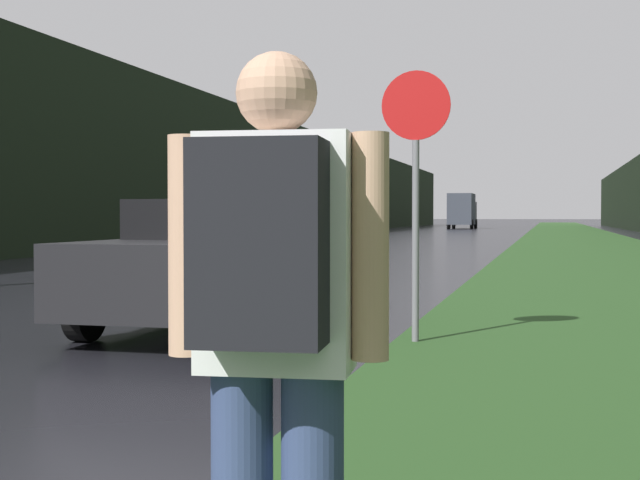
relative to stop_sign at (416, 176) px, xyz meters
The scene contains 8 objects.
grass_verge 31.48m from the stop_sign, 84.93° to the left, with size 6.00×240.00×0.02m, color #26471E.
lane_stripe_c 6.65m from the stop_sign, 134.61° to the left, with size 0.12×3.00×0.01m, color silver.
lane_stripe_d 12.55m from the stop_sign, 111.32° to the left, with size 0.12×3.00×0.01m, color silver.
treeline_far_side 43.93m from the stop_sign, 109.74° to the left, with size 2.00×140.00×6.87m, color black.
stop_sign is the anchor object (origin of this frame).
hitchhiker_with_backpack 6.64m from the stop_sign, 84.87° to the right, with size 0.59×0.43×1.70m.
car_passing_near 2.65m from the stop_sign, 163.36° to the left, with size 1.97×4.39×1.45m.
delivery_truck 76.59m from the stop_sign, 95.00° to the left, with size 2.40×7.08×3.30m.
Camera 1 is at (5.80, -0.09, 1.27)m, focal length 50.00 mm.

